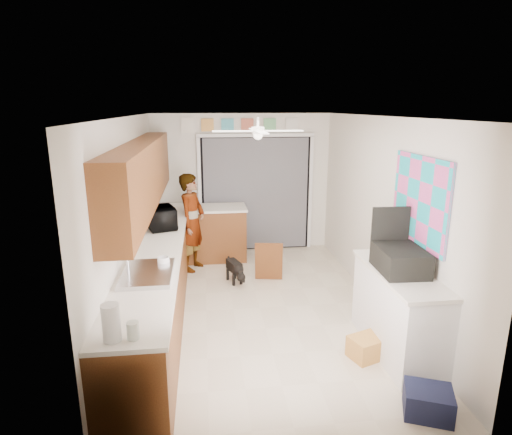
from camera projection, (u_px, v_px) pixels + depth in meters
name	position (u px, v px, depth m)	size (l,w,h in m)	color
floor	(260.00, 308.00, 5.73)	(5.00, 5.00, 0.00)	beige
ceiling	(260.00, 117.00, 5.10)	(5.00, 5.00, 0.00)	white
wall_back	(242.00, 183.00, 7.81)	(3.20, 3.20, 0.00)	silver
wall_front	(306.00, 307.00, 3.01)	(3.20, 3.20, 0.00)	silver
wall_left	(130.00, 222.00, 5.22)	(5.00, 5.00, 0.00)	silver
wall_right	(381.00, 214.00, 5.60)	(5.00, 5.00, 0.00)	silver
left_base_cabinets	(159.00, 281.00, 5.46)	(0.60, 4.80, 0.90)	brown
left_countertop	(158.00, 246.00, 5.34)	(0.62, 4.80, 0.04)	white
upper_cabinets	(143.00, 174.00, 5.30)	(0.32, 4.00, 0.80)	brown
sink_basin	(148.00, 274.00, 4.38)	(0.50, 0.76, 0.06)	silver
faucet	(128.00, 266.00, 4.33)	(0.03, 0.03, 0.22)	silver
peninsula_base	(217.00, 234.00, 7.48)	(1.00, 0.60, 0.90)	brown
peninsula_top	(216.00, 208.00, 7.36)	(1.04, 0.64, 0.04)	white
back_opening_recess	(256.00, 194.00, 7.86)	(2.00, 0.06, 2.10)	black
curtain_panel	(256.00, 195.00, 7.83)	(1.90, 0.03, 2.05)	slate
door_trim_left	(200.00, 196.00, 7.72)	(0.06, 0.04, 2.10)	white
door_trim_right	(310.00, 193.00, 7.96)	(0.06, 0.04, 2.10)	white
door_trim_head	(256.00, 135.00, 7.56)	(2.10, 0.04, 0.06)	white
header_frame_0	(207.00, 125.00, 7.45)	(0.22, 0.02, 0.22)	#E2A04B
header_frame_1	(228.00, 125.00, 7.49)	(0.22, 0.02, 0.22)	#49B1C5
header_frame_2	(247.00, 125.00, 7.53)	(0.22, 0.02, 0.22)	#C6624A
header_frame_3	(270.00, 125.00, 7.58)	(0.22, 0.02, 0.22)	#6ABA7A
header_frame_4	(292.00, 125.00, 7.62)	(0.22, 0.02, 0.22)	silver
route66_sign	(187.00, 125.00, 7.41)	(0.22, 0.02, 0.26)	silver
right_counter_base	(398.00, 313.00, 4.62)	(0.50, 1.40, 0.90)	white
right_counter_top	(401.00, 273.00, 4.50)	(0.54, 1.44, 0.04)	white
abstract_painting	(419.00, 201.00, 4.54)	(0.03, 1.15, 0.95)	#DB509D
ceiling_fan	(258.00, 131.00, 5.33)	(1.14, 1.14, 0.24)	white
microwave	(161.00, 218.00, 6.05)	(0.54, 0.37, 0.30)	black
cup	(164.00, 262.00, 4.62)	(0.13, 0.13, 0.10)	white
jar_b	(133.00, 331.00, 3.17)	(0.09, 0.09, 0.14)	silver
paper_towel_roll	(111.00, 323.00, 3.13)	(0.13, 0.13, 0.29)	white
suitcase	(400.00, 260.00, 4.46)	(0.45, 0.60, 0.26)	black
suitcase_rim	(399.00, 270.00, 4.49)	(0.44, 0.58, 0.02)	yellow
suitcase_lid	(390.00, 229.00, 4.67)	(0.42, 0.03, 0.50)	black
cardboard_box	(368.00, 347.00, 4.58)	(0.38, 0.28, 0.24)	gold
navy_crate	(428.00, 402.00, 3.73)	(0.40, 0.33, 0.24)	#151934
cabinet_door_panel	(269.00, 261.00, 6.54)	(0.42, 0.03, 0.63)	brown
man	(192.00, 222.00, 6.91)	(0.58, 0.38, 1.60)	white
dog	(234.00, 270.00, 6.53)	(0.21, 0.48, 0.38)	black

